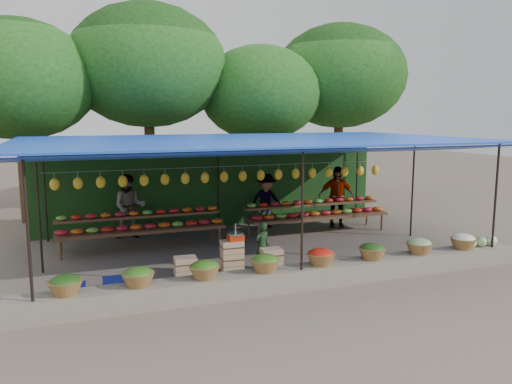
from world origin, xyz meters
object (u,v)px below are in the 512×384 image
object	(u,v)px
crate_counter	(231,262)
blue_crate_front	(114,284)
blue_crate_back	(72,292)
vendor_seated	(262,246)
weighing_scale	(235,236)

from	to	relation	value
crate_counter	blue_crate_front	world-z (taller)	crate_counter
blue_crate_back	vendor_seated	bearing A→B (deg)	11.25
vendor_seated	blue_crate_front	world-z (taller)	vendor_seated
crate_counter	blue_crate_front	xyz separation A→B (m)	(-2.39, -0.05, -0.18)
vendor_seated	blue_crate_back	xyz separation A→B (m)	(-3.97, -0.50, -0.39)
blue_crate_front	blue_crate_back	distance (m)	0.80
weighing_scale	vendor_seated	bearing A→B (deg)	19.53
weighing_scale	blue_crate_front	world-z (taller)	weighing_scale
crate_counter	weighing_scale	bearing A→B (deg)	0.00
crate_counter	blue_crate_back	world-z (taller)	crate_counter
crate_counter	vendor_seated	distance (m)	0.87
crate_counter	weighing_scale	distance (m)	0.56
weighing_scale	vendor_seated	xyz separation A→B (m)	(0.70, 0.25, -0.33)
vendor_seated	blue_crate_back	distance (m)	4.02
weighing_scale	blue_crate_back	bearing A→B (deg)	-175.54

